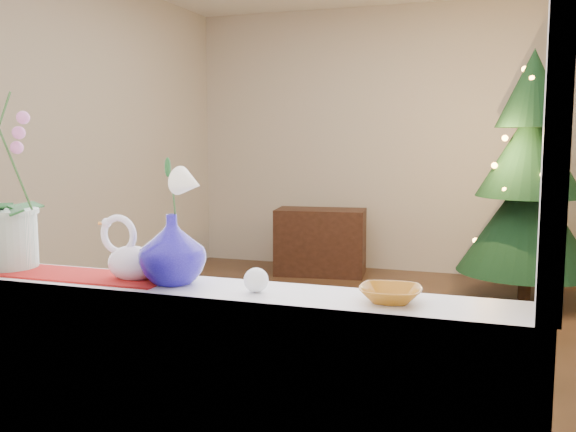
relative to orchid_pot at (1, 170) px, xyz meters
name	(u,v)px	position (x,y,z in m)	size (l,w,h in m)	color
ground	(348,342)	(0.66, 2.35, -1.26)	(5.00, 5.00, 0.00)	#372416
wall_back	(408,140)	(0.66, 4.85, 0.09)	(4.50, 0.10, 2.70)	beige
wall_front	(147,146)	(0.66, -0.15, 0.09)	(4.50, 0.10, 2.70)	beige
wall_left	(63,141)	(-1.59, 2.35, 0.09)	(0.10, 5.00, 2.70)	beige
windowsill	(173,290)	(0.66, -0.02, -0.36)	(2.20, 0.26, 0.04)	white
window_frame	(150,21)	(0.66, -0.12, 0.44)	(2.22, 0.06, 1.60)	white
runner	(71,274)	(0.28, -0.02, -0.34)	(0.70, 0.20, 0.01)	maroon
orchid_pot	(1,170)	(0.00, 0.00, 0.00)	(0.23, 0.23, 0.68)	white
swan	(132,250)	(0.52, -0.01, -0.24)	(0.23, 0.11, 0.20)	silver
blue_vase	(172,244)	(0.66, -0.01, -0.22)	(0.24, 0.24, 0.25)	navy
lily	(171,173)	(0.66, -0.01, 0.00)	(0.14, 0.08, 0.19)	white
paperweight	(256,280)	(0.95, -0.04, -0.31)	(0.07, 0.07, 0.07)	white
amber_dish	(390,295)	(1.34, -0.02, -0.32)	(0.15, 0.15, 0.04)	#AD6A19
xmas_tree	(529,177)	(1.81, 3.96, -0.21)	(1.15, 1.15, 2.10)	#0E3216
side_table	(320,242)	(-0.12, 4.39, -0.93)	(0.88, 0.44, 0.66)	black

